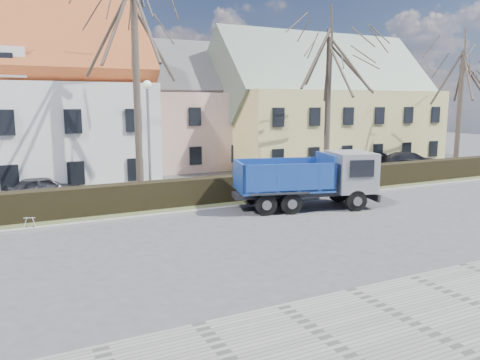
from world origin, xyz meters
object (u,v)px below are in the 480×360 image
streetlight (149,143)px  parked_car_b (410,161)px  dump_truck (301,180)px  cart_frame (25,223)px  parked_car_a (44,188)px

streetlight → parked_car_b: 21.96m
streetlight → parked_car_b: bearing=9.7°
dump_truck → parked_car_b: (15.18, 7.55, -0.73)m
dump_truck → cart_frame: size_ratio=11.12×
cart_frame → parked_car_b: 27.96m
streetlight → parked_car_a: 6.55m
parked_car_a → parked_car_b: bearing=-100.0°
dump_truck → parked_car_b: size_ratio=1.52×
dump_truck → parked_car_a: bearing=159.9°
cart_frame → parked_car_a: bearing=79.3°
dump_truck → streetlight: size_ratio=1.13×
dump_truck → parked_car_a: size_ratio=1.86×
dump_truck → parked_car_a: 13.49m
cart_frame → parked_car_a: (1.15, 6.07, 0.35)m
streetlight → parked_car_b: (21.51, 3.67, -2.44)m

